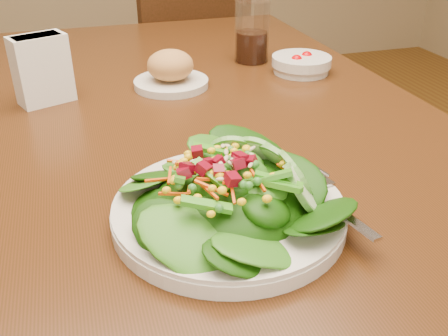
# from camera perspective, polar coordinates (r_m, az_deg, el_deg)

# --- Properties ---
(dining_table) EXTENTS (0.90, 1.40, 0.75)m
(dining_table) POSITION_cam_1_polar(r_m,az_deg,el_deg) (1.00, -4.12, 1.67)
(dining_table) COLOR #421F0F
(dining_table) RESTS_ON ground_plane
(chair_far) EXTENTS (0.57, 0.57, 1.00)m
(chair_far) POSITION_cam_1_polar(r_m,az_deg,el_deg) (2.00, -4.95, 12.16)
(chair_far) COLOR #3D1D0F
(chair_far) RESTS_ON ground_plane
(salad_plate) EXTENTS (0.29, 0.29, 0.08)m
(salad_plate) POSITION_cam_1_polar(r_m,az_deg,el_deg) (0.61, 1.45, -3.28)
(salad_plate) COLOR silver
(salad_plate) RESTS_ON dining_table
(bread_plate) EXTENTS (0.15, 0.15, 0.08)m
(bread_plate) POSITION_cam_1_polar(r_m,az_deg,el_deg) (1.05, -6.12, 10.85)
(bread_plate) COLOR silver
(bread_plate) RESTS_ON dining_table
(tomato_bowl) EXTENTS (0.13, 0.13, 0.04)m
(tomato_bowl) POSITION_cam_1_polar(r_m,az_deg,el_deg) (1.15, 8.82, 11.67)
(tomato_bowl) COLOR silver
(tomato_bowl) RESTS_ON dining_table
(drinking_glass) EXTENTS (0.08, 0.08, 0.14)m
(drinking_glass) POSITION_cam_1_polar(r_m,az_deg,el_deg) (1.21, 3.20, 14.82)
(drinking_glass) COLOR silver
(drinking_glass) RESTS_ON dining_table
(napkin_holder) EXTENTS (0.11, 0.09, 0.13)m
(napkin_holder) POSITION_cam_1_polar(r_m,az_deg,el_deg) (1.01, -20.12, 10.71)
(napkin_holder) COLOR white
(napkin_holder) RESTS_ON dining_table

